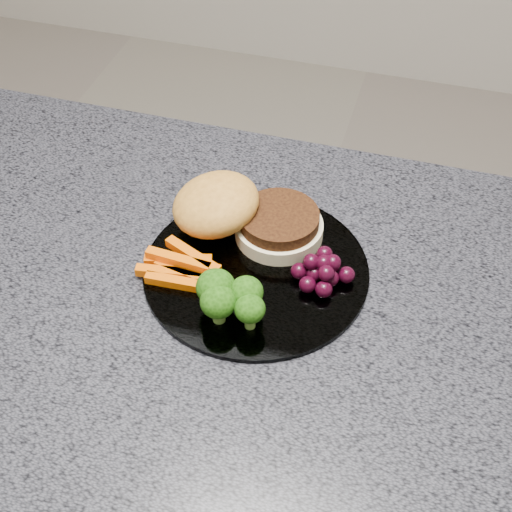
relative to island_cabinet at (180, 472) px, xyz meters
The scene contains 7 objects.
island_cabinet is the anchor object (origin of this frame).
countertop 0.45m from the island_cabinet, ahead, with size 1.20×0.60×0.04m, color #45454E.
plate 0.49m from the island_cabinet, 19.26° to the left, with size 0.26×0.26×0.01m, color white.
burger 0.52m from the island_cabinet, 50.81° to the left, with size 0.20×0.13×0.06m.
carrot_sticks 0.49m from the island_cabinet, 17.01° to the left, with size 0.10×0.06×0.02m.
broccoli 0.52m from the island_cabinet, 16.51° to the right, with size 0.08×0.06×0.05m.
grape_bunch 0.53m from the island_cabinet, 13.02° to the left, with size 0.07×0.06×0.03m.
Camera 1 is at (0.27, -0.50, 1.50)m, focal length 50.00 mm.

